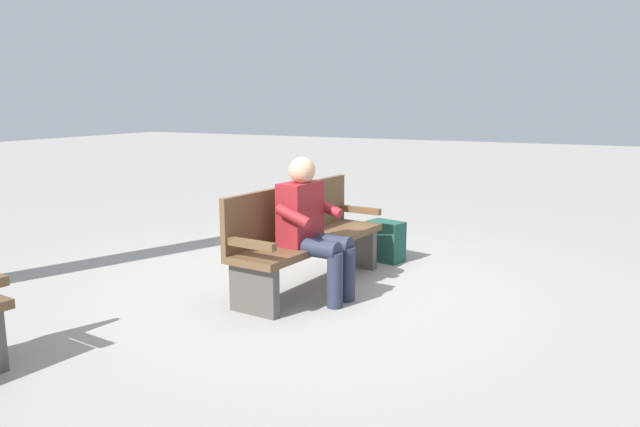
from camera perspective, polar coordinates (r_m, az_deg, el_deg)
ground_plane at (r=5.40m, az=-0.85°, el=-6.98°), size 40.00×40.00×0.00m
bench_near at (r=5.32m, az=-1.50°, el=-2.13°), size 1.84×0.65×0.90m
person_seated at (r=4.97m, az=-0.81°, el=-1.05°), size 0.60×0.60×1.18m
backpack at (r=6.26m, az=6.25°, el=-2.63°), size 0.33×0.40×0.42m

